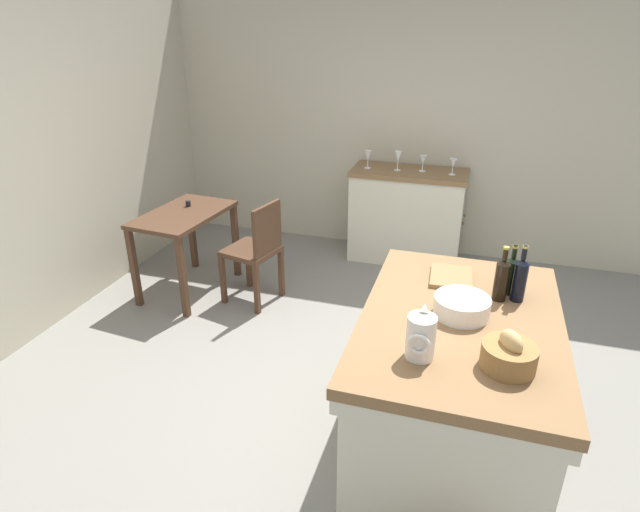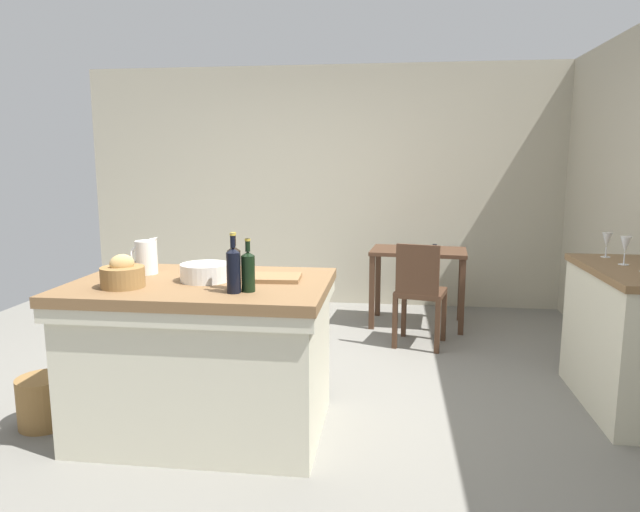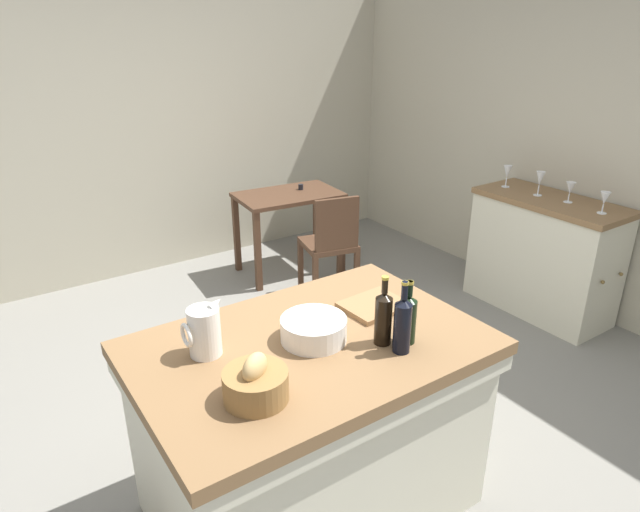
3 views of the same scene
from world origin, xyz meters
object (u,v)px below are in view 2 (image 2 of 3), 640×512
Objects in this scene: side_cabinet at (628,339)px; wine_bottle_green at (233,269)px; wooden_chair at (420,291)px; wicker_hamper at (44,401)px; wash_bowl at (205,272)px; wine_bottle_dark at (249,270)px; pitcher at (146,257)px; wine_glass_right at (607,240)px; island_table at (204,351)px; writing_desk at (418,262)px; wine_glass_middle at (625,245)px; bread_basket at (123,275)px; wine_bottle_amber at (234,266)px; cutting_board at (275,278)px.

wine_bottle_green is (-2.33, -0.91, 0.57)m from side_cabinet.
wicker_hamper is (-2.32, -1.79, -0.34)m from wooden_chair.
wine_bottle_dark is at bearing -36.24° from wash_bowl.
wash_bowl is at bearing 131.95° from wine_bottle_green.
pitcher is 3.10m from wine_glass_right.
island_table is at bearing -22.08° from pitcher.
wash_bowl is 0.89× the size of wine_bottle_green.
wine_bottle_dark is at bearing -150.19° from wine_glass_right.
side_cabinet is 2.16m from writing_desk.
bread_basket is at bearing -161.78° from wine_glass_middle.
wash_bowl is 1.30m from wicker_hamper.
wash_bowl is 1.19× the size of bread_basket.
wine_bottle_dark reaches higher than island_table.
wine_bottle_dark is at bearing -110.94° from writing_desk.
bread_basket is (-2.96, -0.85, 0.51)m from side_cabinet.
wine_glass_middle is 1.07× the size of wine_glass_right.
wash_bowl reaches higher than writing_desk.
wooden_chair is 3.86× the size of bread_basket.
side_cabinet is 3.68× the size of wine_bottle_amber.
wine_bottle_amber reaches higher than side_cabinet.
writing_desk is 1.04× the size of wooden_chair.
wine_glass_right is at bearing 92.05° from wine_glass_middle.
island_table is 5.22× the size of wash_bowl.
side_cabinet is 2.48m from wine_bottle_dark.
writing_desk is 3.02× the size of wine_bottle_green.
writing_desk is at bearing 52.05° from pitcher.
cutting_board is at bearing -155.81° from wine_glass_right.
island_table reaches higher than writing_desk.
wine_bottle_green is (0.25, -0.27, 0.08)m from wash_bowl.
wine_bottle_green reaches higher than wine_glass_middle.
wine_bottle_dark reaches higher than wine_glass_middle.
pitcher is at bearing -168.66° from wine_glass_middle.
wine_glass_middle is (2.31, 1.03, 0.01)m from wine_bottle_green.
wine_bottle_dark is at bearing -33.65° from island_table.
writing_desk is 2.86m from pitcher.
wine_bottle_amber is (0.61, 0.04, 0.06)m from bread_basket.
wine_bottle_amber reaches higher than wine_bottle_dark.
side_cabinet is 1.24× the size of wooden_chair.
cutting_board reaches higher than wooden_chair.
wine_glass_middle reaches higher than wash_bowl.
island_table is 0.62m from wine_bottle_amber.
island_table is 2.75m from writing_desk.
wash_bowl is at bearing -168.77° from cutting_board.
wine_glass_right is 0.57× the size of wicker_hamper.
wicker_hamper is (-1.41, -0.16, -0.77)m from cutting_board.
wine_bottle_amber is at bearing -123.11° from cutting_board.
writing_desk is at bearing 125.60° from side_cabinet.
wicker_hamper is (-2.33, -2.47, -0.47)m from writing_desk.
island_table is 6.21× the size of bread_basket.
side_cabinet is 3.67m from wicker_hamper.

